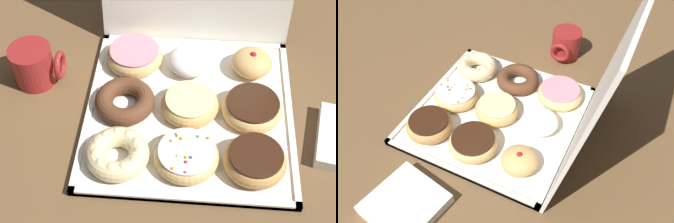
# 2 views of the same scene
# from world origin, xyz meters

# --- Properties ---
(ground_plane) EXTENTS (3.00, 3.00, 0.00)m
(ground_plane) POSITION_xyz_m (0.00, 0.00, 0.00)
(ground_plane) COLOR brown
(donut_box) EXTENTS (0.41, 0.41, 0.01)m
(donut_box) POSITION_xyz_m (0.00, 0.00, 0.01)
(donut_box) COLOR silver
(donut_box) RESTS_ON ground
(box_lid_open) EXTENTS (0.41, 0.08, 0.42)m
(box_lid_open) POSITION_xyz_m (0.00, 0.24, 0.21)
(box_lid_open) COLOR silver
(box_lid_open) RESTS_ON ground
(cruller_donut_0) EXTENTS (0.12, 0.12, 0.04)m
(cruller_donut_0) POSITION_xyz_m (-0.12, -0.13, 0.03)
(cruller_donut_0) COLOR beige
(cruller_donut_0) RESTS_ON donut_box
(sprinkle_donut_1) EXTENTS (0.12, 0.12, 0.04)m
(sprinkle_donut_1) POSITION_xyz_m (0.00, -0.12, 0.03)
(sprinkle_donut_1) COLOR #E5B770
(sprinkle_donut_1) RESTS_ON donut_box
(chocolate_frosted_donut_2) EXTENTS (0.11, 0.11, 0.04)m
(chocolate_frosted_donut_2) POSITION_xyz_m (0.12, -0.12, 0.03)
(chocolate_frosted_donut_2) COLOR tan
(chocolate_frosted_donut_2) RESTS_ON donut_box
(chocolate_cake_ring_donut_3) EXTENTS (0.12, 0.12, 0.04)m
(chocolate_cake_ring_donut_3) POSITION_xyz_m (-0.13, 0.00, 0.03)
(chocolate_cake_ring_donut_3) COLOR #59331E
(chocolate_cake_ring_donut_3) RESTS_ON donut_box
(glazed_ring_donut_4) EXTENTS (0.11, 0.11, 0.04)m
(glazed_ring_donut_4) POSITION_xyz_m (0.00, -0.00, 0.03)
(glazed_ring_donut_4) COLOR tan
(glazed_ring_donut_4) RESTS_ON donut_box
(chocolate_frosted_donut_5) EXTENTS (0.12, 0.12, 0.04)m
(chocolate_frosted_donut_5) POSITION_xyz_m (0.12, -0.00, 0.03)
(chocolate_frosted_donut_5) COLOR #E5B770
(chocolate_frosted_donut_5) RESTS_ON donut_box
(pink_frosted_donut_6) EXTENTS (0.12, 0.12, 0.04)m
(pink_frosted_donut_6) POSITION_xyz_m (-0.12, 0.13, 0.03)
(pink_frosted_donut_6) COLOR #E5B770
(pink_frosted_donut_6) RESTS_ON donut_box
(powdered_filled_donut_7) EXTENTS (0.09, 0.09, 0.05)m
(powdered_filled_donut_7) POSITION_xyz_m (-0.01, 0.12, 0.03)
(powdered_filled_donut_7) COLOR white
(powdered_filled_donut_7) RESTS_ON donut_box
(jelly_filled_donut_8) EXTENTS (0.08, 0.08, 0.05)m
(jelly_filled_donut_8) POSITION_xyz_m (0.12, 0.12, 0.03)
(jelly_filled_donut_8) COLOR tan
(jelly_filled_donut_8) RESTS_ON donut_box
(coffee_mug) EXTENTS (0.11, 0.09, 0.09)m
(coffee_mug) POSITION_xyz_m (-0.32, 0.07, 0.04)
(coffee_mug) COLOR maroon
(coffee_mug) RESTS_ON ground
(napkin_stack) EXTENTS (0.17, 0.17, 0.03)m
(napkin_stack) POSITION_xyz_m (0.32, -0.05, 0.01)
(napkin_stack) COLOR white
(napkin_stack) RESTS_ON ground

